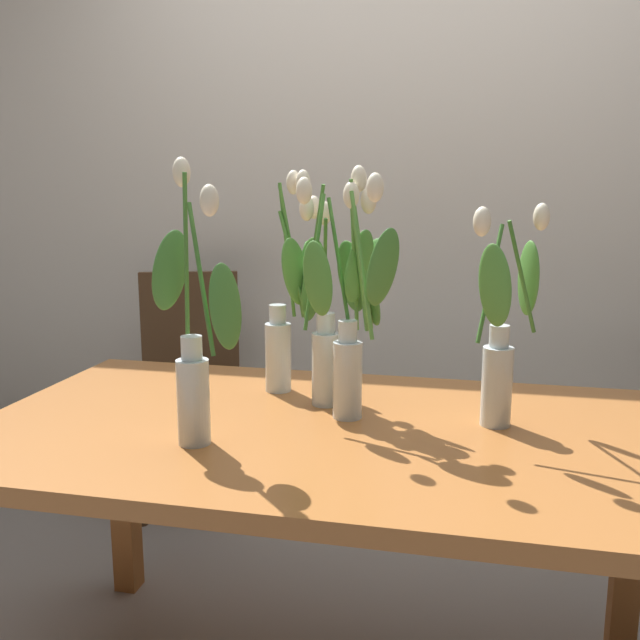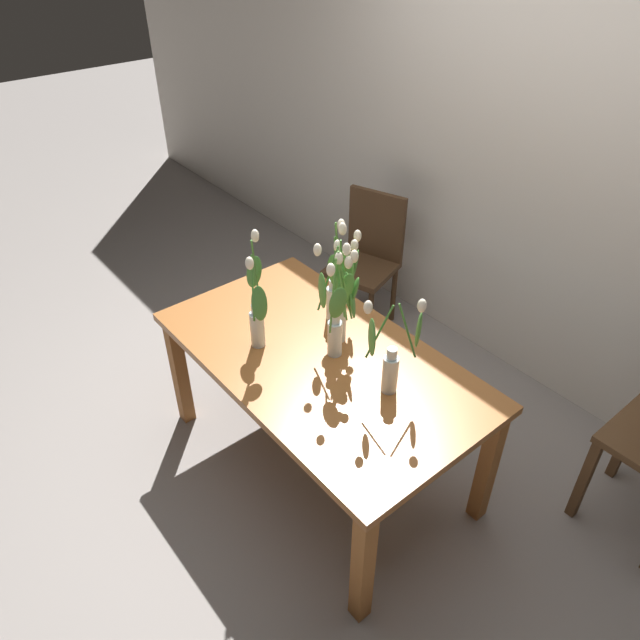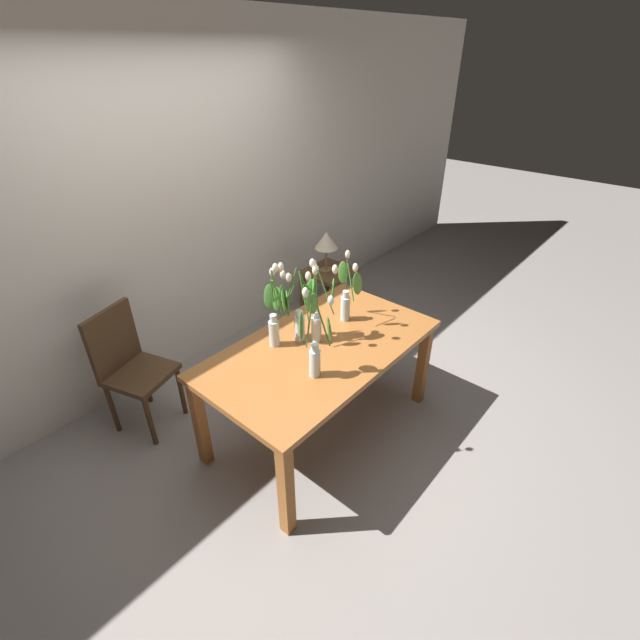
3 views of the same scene
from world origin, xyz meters
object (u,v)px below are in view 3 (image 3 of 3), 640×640
object	(u,v)px
tulip_vase_3	(276,313)
tulip_vase_4	(347,297)
pillar_candle	(343,264)
dining_table	(321,357)
tulip_vase_0	(315,349)
tulip_vase_1	(299,311)
side_table	(330,281)
tulip_vase_2	(316,308)
dining_chair	(130,363)
table_lamp	(326,241)

from	to	relation	value
tulip_vase_3	tulip_vase_4	size ratio (longest dim) A/B	1.15
pillar_candle	dining_table	bearing A→B (deg)	-147.03
dining_table	tulip_vase_0	xyz separation A→B (m)	(-0.25, -0.17, 0.28)
tulip_vase_0	tulip_vase_4	xyz separation A→B (m)	(0.62, 0.25, -0.01)
tulip_vase_1	side_table	size ratio (longest dim) A/B	1.04
tulip_vase_1	pillar_candle	size ratio (longest dim) A/B	7.61
tulip_vase_1	side_table	distance (m)	1.60
tulip_vase_1	tulip_vase_2	size ratio (longest dim) A/B	0.99
dining_chair	side_table	bearing A→B (deg)	-3.66
tulip_vase_2	tulip_vase_4	distance (m)	0.33
tulip_vase_2	side_table	bearing A→B (deg)	36.24
tulip_vase_2	dining_chair	xyz separation A→B (m)	(-0.86, 0.99, -0.45)
tulip_vase_1	tulip_vase_2	world-z (taller)	tulip_vase_2
table_lamp	side_table	bearing A→B (deg)	-31.08
side_table	table_lamp	world-z (taller)	table_lamp
tulip_vase_0	table_lamp	distance (m)	1.84
tulip_vase_1	table_lamp	size ratio (longest dim) A/B	1.43
table_lamp	tulip_vase_0	bearing A→B (deg)	-141.78
tulip_vase_2	tulip_vase_4	size ratio (longest dim) A/B	1.17
tulip_vase_3	dining_chair	size ratio (longest dim) A/B	0.61
tulip_vase_1	tulip_vase_4	world-z (taller)	tulip_vase_1
tulip_vase_1	tulip_vase_4	distance (m)	0.43
tulip_vase_1	pillar_candle	distance (m)	1.64
tulip_vase_3	tulip_vase_4	world-z (taller)	tulip_vase_3
tulip_vase_3	pillar_candle	xyz separation A→B (m)	(1.51, 0.64, -0.38)
tulip_vase_2	tulip_vase_3	xyz separation A→B (m)	(-0.20, 0.17, -0.01)
dining_table	tulip_vase_4	world-z (taller)	tulip_vase_4
tulip_vase_0	tulip_vase_1	distance (m)	0.38
tulip_vase_4	pillar_candle	xyz separation A→B (m)	(0.99, 0.80, -0.33)
tulip_vase_0	tulip_vase_3	distance (m)	0.43
tulip_vase_2	tulip_vase_1	bearing A→B (deg)	144.50
tulip_vase_0	tulip_vase_1	size ratio (longest dim) A/B	1.03
tulip_vase_2	dining_chair	world-z (taller)	tulip_vase_2
dining_chair	table_lamp	size ratio (longest dim) A/B	2.34
dining_table	tulip_vase_2	xyz separation A→B (m)	(0.05, 0.08, 0.33)
side_table	tulip_vase_3	bearing A→B (deg)	-153.16
dining_table	side_table	size ratio (longest dim) A/B	2.91
side_table	pillar_candle	size ratio (longest dim) A/B	7.33
dining_table	tulip_vase_0	bearing A→B (deg)	-145.08
dining_table	table_lamp	bearing A→B (deg)	38.87
tulip_vase_3	tulip_vase_4	xyz separation A→B (m)	(0.52, -0.17, -0.04)
tulip_vase_1	dining_chair	bearing A→B (deg)	129.39
side_table	table_lamp	xyz separation A→B (m)	(-0.03, 0.02, 0.42)
tulip_vase_0	tulip_vase_2	distance (m)	0.39
tulip_vase_1	table_lamp	bearing A→B (deg)	33.35
dining_chair	pillar_candle	distance (m)	2.18
tulip_vase_2	side_table	size ratio (longest dim) A/B	1.05
tulip_vase_4	tulip_vase_2	bearing A→B (deg)	179.97
tulip_vase_0	pillar_candle	world-z (taller)	tulip_vase_0
dining_table	table_lamp	distance (m)	1.55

